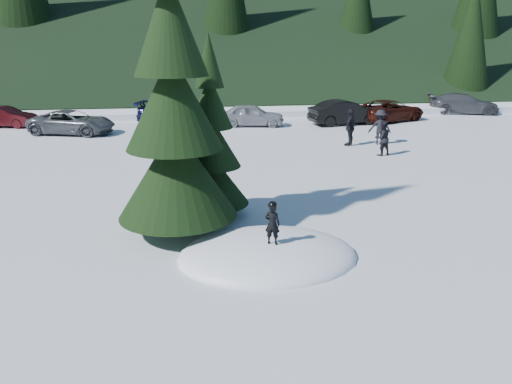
{
  "coord_description": "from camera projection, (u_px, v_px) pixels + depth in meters",
  "views": [
    {
      "loc": [
        -1.81,
        -11.22,
        5.2
      ],
      "look_at": [
        -0.04,
        1.9,
        1.1
      ],
      "focal_mm": 35.0,
      "sensor_mm": 36.0,
      "label": 1
    }
  ],
  "objects": [
    {
      "name": "adult_0",
      "position": [
        382.0,
        138.0,
        22.82
      ],
      "size": [
        0.89,
        0.76,
        1.6
      ],
      "primitive_type": "imported",
      "rotation": [
        0.0,
        0.0,
        3.36
      ],
      "color": "black",
      "rests_on": "ground"
    },
    {
      "name": "spruce_tall",
      "position": [
        174.0,
        114.0,
        12.83
      ],
      "size": [
        3.2,
        3.2,
        8.6
      ],
      "color": "black",
      "rests_on": "ground"
    },
    {
      "name": "car_1",
      "position": [
        5.0,
        117.0,
        30.2
      ],
      "size": [
        3.94,
        2.09,
        1.23
      ],
      "primitive_type": "imported",
      "rotation": [
        0.0,
        0.0,
        1.35
      ],
      "color": "#370A0D",
      "rests_on": "ground"
    },
    {
      "name": "car_4",
      "position": [
        251.0,
        115.0,
        30.51
      ],
      "size": [
        4.18,
        2.19,
        1.36
      ],
      "primitive_type": "imported",
      "rotation": [
        0.0,
        0.0,
        1.42
      ],
      "color": "gray",
      "rests_on": "ground"
    },
    {
      "name": "car_3",
      "position": [
        178.0,
        113.0,
        30.88
      ],
      "size": [
        5.39,
        3.41,
        1.46
      ],
      "primitive_type": "imported",
      "rotation": [
        0.0,
        0.0,
        1.28
      ],
      "color": "black",
      "rests_on": "ground"
    },
    {
      "name": "adult_2",
      "position": [
        380.0,
        127.0,
        25.21
      ],
      "size": [
        1.25,
        0.88,
        1.75
      ],
      "primitive_type": "imported",
      "rotation": [
        0.0,
        0.0,
        2.92
      ],
      "color": "black",
      "rests_on": "ground"
    },
    {
      "name": "car_5",
      "position": [
        346.0,
        112.0,
        31.05
      ],
      "size": [
        4.77,
        2.33,
        1.51
      ],
      "primitive_type": "imported",
      "rotation": [
        0.0,
        0.0,
        1.74
      ],
      "color": "black",
      "rests_on": "ground"
    },
    {
      "name": "spruce_short",
      "position": [
        211.0,
        148.0,
        14.65
      ],
      "size": [
        2.2,
        2.2,
        5.37
      ],
      "color": "black",
      "rests_on": "ground"
    },
    {
      "name": "child_skier",
      "position": [
        272.0,
        224.0,
        11.81
      ],
      "size": [
        0.43,
        0.36,
        1.0
      ],
      "primitive_type": "imported",
      "rotation": [
        0.0,
        0.0,
        2.73
      ],
      "color": "black",
      "rests_on": "snow_mound"
    },
    {
      "name": "ground",
      "position": [
        268.0,
        256.0,
        12.39
      ],
      "size": [
        200.0,
        200.0,
        0.0
      ],
      "primitive_type": "plane",
      "color": "white",
      "rests_on": "ground"
    },
    {
      "name": "car_7",
      "position": [
        463.0,
        104.0,
        35.56
      ],
      "size": [
        5.24,
        3.33,
        1.41
      ],
      "primitive_type": "imported",
      "rotation": [
        0.0,
        0.0,
        1.27
      ],
      "color": "#44464B",
      "rests_on": "ground"
    },
    {
      "name": "car_6",
      "position": [
        389.0,
        110.0,
        32.34
      ],
      "size": [
        5.46,
        4.13,
        1.38
      ],
      "primitive_type": "imported",
      "rotation": [
        0.0,
        0.0,
        2.0
      ],
      "color": "black",
      "rests_on": "ground"
    },
    {
      "name": "adult_1",
      "position": [
        350.0,
        127.0,
        24.91
      ],
      "size": [
        1.03,
        1.12,
        1.85
      ],
      "primitive_type": "imported",
      "rotation": [
        0.0,
        0.0,
        4.03
      ],
      "color": "black",
      "rests_on": "ground"
    },
    {
      "name": "snow_mound",
      "position": [
        268.0,
        256.0,
        12.39
      ],
      "size": [
        4.48,
        3.52,
        0.96
      ],
      "primitive_type": "ellipsoid",
      "color": "white",
      "rests_on": "ground"
    },
    {
      "name": "car_2",
      "position": [
        72.0,
        122.0,
        28.0
      ],
      "size": [
        5.15,
        3.41,
        1.31
      ],
      "primitive_type": "imported",
      "rotation": [
        0.0,
        0.0,
        1.29
      ],
      "color": "#4B4E52",
      "rests_on": "ground"
    }
  ]
}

